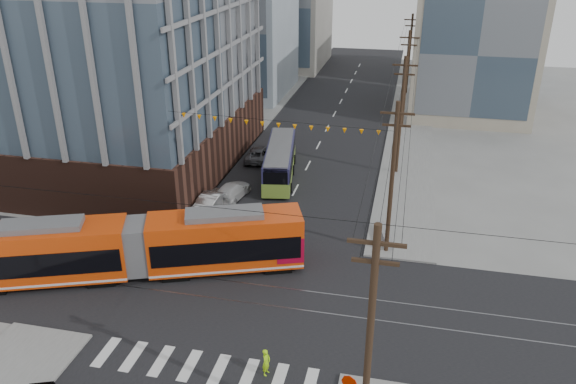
# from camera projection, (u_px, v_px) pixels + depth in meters

# --- Properties ---
(ground) EXTENTS (160.00, 160.00, 0.00)m
(ground) POSITION_uv_depth(u_px,v_px,m) (223.00, 332.00, 31.86)
(ground) COLOR slate
(office_building) EXTENTS (30.00, 25.00, 28.60)m
(office_building) POSITION_uv_depth(u_px,v_px,m) (65.00, 11.00, 50.70)
(office_building) COLOR #381E16
(office_building) RESTS_ON ground
(bg_bldg_nw_near) EXTENTS (18.00, 16.00, 18.00)m
(bg_bldg_nw_near) POSITION_uv_depth(u_px,v_px,m) (223.00, 27.00, 77.65)
(bg_bldg_nw_near) COLOR #8C99A5
(bg_bldg_nw_near) RESTS_ON ground
(bg_bldg_ne_near) EXTENTS (14.00, 14.00, 16.00)m
(bg_bldg_ne_near) POSITION_uv_depth(u_px,v_px,m) (472.00, 49.00, 67.96)
(bg_bldg_ne_near) COLOR gray
(bg_bldg_ne_near) RESTS_ON ground
(bg_bldg_nw_far) EXTENTS (16.00, 18.00, 20.00)m
(bg_bldg_nw_far) POSITION_uv_depth(u_px,v_px,m) (278.00, 4.00, 94.39)
(bg_bldg_nw_far) COLOR gray
(bg_bldg_nw_far) RESTS_ON ground
(bg_bldg_ne_far) EXTENTS (16.00, 16.00, 14.00)m
(bg_bldg_ne_far) POSITION_uv_depth(u_px,v_px,m) (475.00, 33.00, 85.73)
(bg_bldg_ne_far) COLOR #8C99A5
(bg_bldg_ne_far) RESTS_ON ground
(utility_pole_near) EXTENTS (0.30, 0.30, 11.00)m
(utility_pole_near) POSITION_uv_depth(u_px,v_px,m) (369.00, 345.00, 22.56)
(utility_pole_near) COLOR black
(utility_pole_near) RESTS_ON ground
(utility_pole_far) EXTENTS (0.30, 0.30, 11.00)m
(utility_pole_far) POSITION_uv_depth(u_px,v_px,m) (409.00, 55.00, 77.59)
(utility_pole_far) COLOR black
(utility_pole_far) RESTS_ON ground
(streetcar) EXTENTS (21.15, 10.38, 4.14)m
(streetcar) POSITION_uv_depth(u_px,v_px,m) (138.00, 247.00, 36.43)
(streetcar) COLOR red
(streetcar) RESTS_ON ground
(city_bus) EXTENTS (4.16, 11.25, 3.12)m
(city_bus) POSITION_uv_depth(u_px,v_px,m) (280.00, 161.00, 51.86)
(city_bus) COLOR #26234E
(city_bus) RESTS_ON ground
(parked_car_silver) EXTENTS (2.19, 4.81, 1.53)m
(parked_car_silver) POSITION_uv_depth(u_px,v_px,m) (214.00, 200.00, 45.96)
(parked_car_silver) COLOR #B5B6B6
(parked_car_silver) RESTS_ON ground
(parked_car_white) EXTENTS (2.59, 4.99, 1.38)m
(parked_car_white) POSITION_uv_depth(u_px,v_px,m) (232.00, 191.00, 47.79)
(parked_car_white) COLOR silver
(parked_car_white) RESTS_ON ground
(parked_car_grey) EXTENTS (2.50, 4.81, 1.30)m
(parked_car_grey) POSITION_uv_depth(u_px,v_px,m) (258.00, 154.00, 56.00)
(parked_car_grey) COLOR slate
(parked_car_grey) RESTS_ON ground
(pedestrian) EXTENTS (0.47, 0.62, 1.53)m
(pedestrian) POSITION_uv_depth(u_px,v_px,m) (266.00, 362.00, 28.49)
(pedestrian) COLOR #AFF813
(pedestrian) RESTS_ON ground
(jersey_barrier) EXTENTS (1.67, 3.61, 0.71)m
(jersey_barrier) POSITION_uv_depth(u_px,v_px,m) (385.00, 236.00, 41.33)
(jersey_barrier) COLOR slate
(jersey_barrier) RESTS_ON ground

